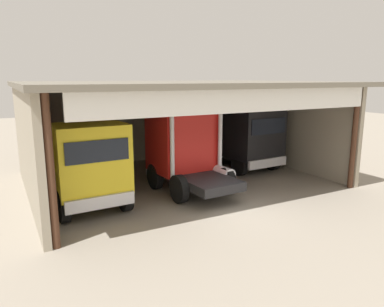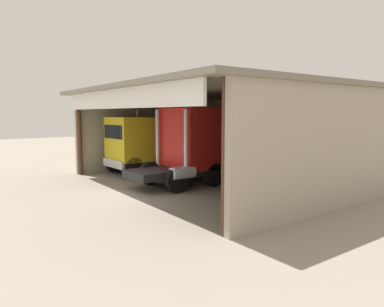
{
  "view_description": "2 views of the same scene",
  "coord_description": "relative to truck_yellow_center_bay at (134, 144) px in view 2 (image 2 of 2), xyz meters",
  "views": [
    {
      "loc": [
        -7.52,
        -10.45,
        4.89
      ],
      "look_at": [
        0.0,
        3.53,
        1.58
      ],
      "focal_mm": 34.05,
      "sensor_mm": 36.0,
      "label": 1
    },
    {
      "loc": [
        13.82,
        -6.39,
        3.52
      ],
      "look_at": [
        0.0,
        3.53,
        1.58
      ],
      "focal_mm": 33.04,
      "sensor_mm": 36.0,
      "label": 2
    }
  ],
  "objects": [
    {
      "name": "ground_plane",
      "position": [
        4.75,
        -2.76,
        -1.74
      ],
      "size": [
        80.0,
        80.0,
        0.0
      ],
      "primitive_type": "plane",
      "color": "gray",
      "rests_on": "ground"
    },
    {
      "name": "workshop_shed",
      "position": [
        4.75,
        3.06,
        1.6
      ],
      "size": [
        13.78,
        10.91,
        4.72
      ],
      "color": "#9E937F",
      "rests_on": "ground"
    },
    {
      "name": "truck_yellow_center_bay",
      "position": [
        0.0,
        0.0,
        0.0
      ],
      "size": [
        2.79,
        4.22,
        3.71
      ],
      "rotation": [
        0.0,
        0.0,
        3.18
      ],
      "color": "yellow",
      "rests_on": "ground"
    },
    {
      "name": "truck_red_left_bay",
      "position": [
        4.41,
        0.77,
        0.24
      ],
      "size": [
        2.9,
        4.71,
        3.78
      ],
      "rotation": [
        0.0,
        0.0,
        0.05
      ],
      "color": "red",
      "rests_on": "ground"
    },
    {
      "name": "truck_black_right_bay",
      "position": [
        8.93,
        2.34,
        0.07
      ],
      "size": [
        2.89,
        5.42,
        3.39
      ],
      "rotation": [
        0.0,
        0.0,
        3.19
      ],
      "color": "black",
      "rests_on": "ground"
    },
    {
      "name": "oil_drum",
      "position": [
        2.54,
        6.18,
        -1.31
      ],
      "size": [
        0.58,
        0.58,
        0.86
      ],
      "primitive_type": "cylinder",
      "color": "#B21E19",
      "rests_on": "ground"
    },
    {
      "name": "tool_cart",
      "position": [
        2.39,
        5.65,
        -1.24
      ],
      "size": [
        0.9,
        0.6,
        1.0
      ],
      "primitive_type": "cube",
      "color": "red",
      "rests_on": "ground"
    }
  ]
}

